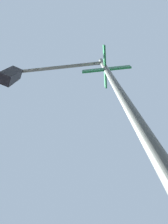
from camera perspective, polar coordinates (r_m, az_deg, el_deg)
The scene contains 1 object.
traffic_signal_near at distance 3.22m, azimuth -9.91°, elevation 10.94°, with size 1.84×2.76×6.30m.
Camera 1 is at (-7.16, -5.81, 1.41)m, focal length 25.32 mm.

